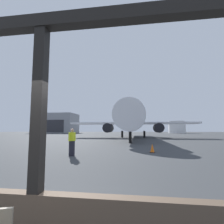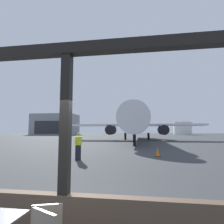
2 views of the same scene
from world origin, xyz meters
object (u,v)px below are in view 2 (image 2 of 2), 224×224
ground_crew_worker (78,146)px  fuel_storage_tank (183,128)px  airplane (136,123)px  traffic_cone (158,152)px  distant_hangar (55,125)px

ground_crew_worker → fuel_storage_tank: (24.27, 82.01, 2.18)m
airplane → traffic_cone: size_ratio=56.49×
fuel_storage_tank → ground_crew_worker: bearing=-106.5°
airplane → fuel_storage_tank: airplane is taller
airplane → traffic_cone: airplane is taller
airplane → ground_crew_worker: 25.49m
distant_hangar → fuel_storage_tank: bearing=6.9°
ground_crew_worker → distant_hangar: size_ratio=0.09×
airplane → distant_hangar: bearing=129.5°
ground_crew_worker → traffic_cone: ground_crew_worker is taller
ground_crew_worker → traffic_cone: (5.20, 2.48, -0.60)m
airplane → ground_crew_worker: airplane is taller
airplane → distant_hangar: 64.02m
airplane → fuel_storage_tank: (21.01, 56.85, -0.27)m
airplane → distant_hangar: (-40.69, 49.40, 1.64)m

